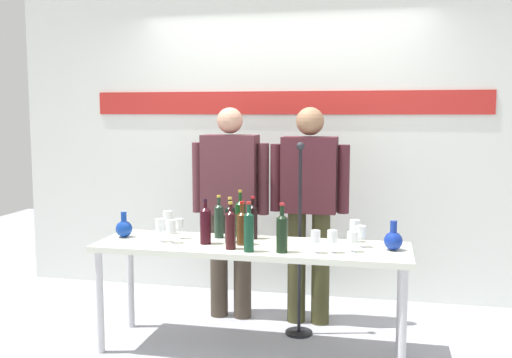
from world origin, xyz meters
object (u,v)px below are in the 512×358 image
(wine_bottle_2, at_px, (205,224))
(wine_glass_right_3, at_px, (352,237))
(wine_glass_left_3, at_px, (160,226))
(wine_glass_right_1, at_px, (316,237))
(decanter_blue_right, at_px, (393,240))
(wine_bottle_4, at_px, (240,217))
(wine_bottle_0, at_px, (253,220))
(wine_glass_left_2, at_px, (168,218))
(presenter_left, at_px, (230,198))
(wine_bottle_7, at_px, (231,228))
(wine_glass_right_0, at_px, (361,232))
(microphone_stand, at_px, (299,272))
(wine_glass_right_4, at_px, (355,226))
(wine_glass_left_1, at_px, (171,227))
(wine_bottle_6, at_px, (230,222))
(decanter_blue_left, at_px, (124,228))
(wine_bottle_8, at_px, (242,226))
(wine_glass_right_2, at_px, (332,237))
(wine_bottle_3, at_px, (219,219))
(wine_glass_left_0, at_px, (179,224))
(display_table, at_px, (251,254))
(wine_bottle_5, at_px, (282,232))
(presenter_right, at_px, (309,201))
(wine_bottle_1, at_px, (249,230))

(wine_bottle_2, distance_m, wine_glass_right_3, 0.99)
(wine_glass_left_3, bearing_deg, wine_glass_right_1, -5.02)
(decanter_blue_right, height_order, wine_bottle_4, wine_bottle_4)
(wine_bottle_0, height_order, wine_bottle_4, wine_bottle_4)
(wine_bottle_2, distance_m, wine_glass_left_2, 0.46)
(wine_bottle_0, relative_size, wine_glass_right_1, 2.06)
(decanter_blue_right, xyz_separation_m, presenter_left, (-1.25, 0.60, 0.14))
(wine_bottle_7, height_order, wine_glass_right_3, wine_bottle_7)
(wine_glass_left_2, bearing_deg, wine_glass_right_0, -5.96)
(wine_bottle_7, height_order, microphone_stand, microphone_stand)
(wine_glass_right_4, bearing_deg, wine_bottle_4, 178.72)
(wine_bottle_7, height_order, wine_glass_left_1, wine_bottle_7)
(wine_bottle_6, distance_m, wine_glass_right_4, 0.86)
(wine_bottle_4, distance_m, wine_glass_right_0, 0.88)
(decanter_blue_left, bearing_deg, wine_bottle_0, 8.96)
(presenter_left, height_order, wine_bottle_7, presenter_left)
(wine_glass_left_2, xyz_separation_m, wine_glass_right_0, (1.40, -0.15, -0.02))
(wine_bottle_8, bearing_deg, wine_glass_right_2, -9.86)
(wine_bottle_6, distance_m, wine_glass_right_1, 0.64)
(wine_glass_right_3, bearing_deg, wine_bottle_6, 172.67)
(wine_bottle_6, bearing_deg, presenter_left, 104.50)
(wine_bottle_2, distance_m, wine_bottle_8, 0.25)
(wine_glass_right_1, height_order, wine_glass_right_4, wine_glass_right_4)
(presenter_left, height_order, wine_bottle_3, presenter_left)
(wine_bottle_3, bearing_deg, wine_glass_left_0, -161.68)
(wine_bottle_4, bearing_deg, wine_bottle_2, -120.40)
(wine_glass_left_2, height_order, wine_glass_right_0, wine_glass_left_2)
(display_table, relative_size, wine_bottle_3, 6.93)
(display_table, height_order, wine_bottle_2, wine_bottle_2)
(wine_bottle_5, bearing_deg, wine_bottle_6, 151.32)
(wine_bottle_0, distance_m, wine_bottle_4, 0.13)
(wine_bottle_7, relative_size, wine_glass_right_1, 2.12)
(wine_glass_right_0, xyz_separation_m, wine_glass_right_3, (-0.05, -0.14, -0.01))
(wine_bottle_5, relative_size, wine_glass_left_0, 2.23)
(wine_bottle_8, height_order, wine_glass_left_2, wine_bottle_8)
(wine_glass_right_1, bearing_deg, wine_glass_left_1, 175.69)
(wine_glass_left_3, height_order, wine_glass_right_4, wine_glass_left_3)
(presenter_left, distance_m, wine_glass_left_0, 0.62)
(wine_bottle_2, distance_m, wine_glass_left_0, 0.26)
(presenter_left, height_order, wine_bottle_8, presenter_left)
(wine_bottle_5, height_order, wine_glass_right_2, wine_bottle_5)
(display_table, relative_size, wine_bottle_7, 6.76)
(presenter_right, distance_m, wine_bottle_0, 0.58)
(wine_glass_left_2, bearing_deg, display_table, -17.91)
(wine_bottle_1, xyz_separation_m, wine_glass_right_1, (0.42, 0.05, -0.04))
(wine_bottle_0, bearing_deg, wine_glass_right_3, -19.33)
(decanter_blue_right, relative_size, wine_bottle_2, 0.63)
(presenter_right, height_order, wine_bottle_1, presenter_right)
(wine_glass_right_2, bearing_deg, wine_bottle_0, 152.59)
(wine_bottle_4, distance_m, wine_bottle_6, 0.21)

